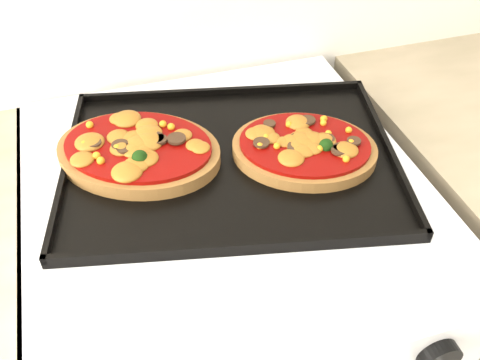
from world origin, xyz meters
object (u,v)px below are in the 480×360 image
object	(u,v)px
baking_tray	(230,158)
pizza_left	(138,149)
stove	(228,340)
pizza_right	(304,147)

from	to	relation	value
baking_tray	pizza_left	size ratio (longest dim) A/B	2.00
pizza_left	stove	bearing A→B (deg)	-31.51
baking_tray	pizza_left	world-z (taller)	pizza_left
stove	pizza_right	distance (m)	0.50
stove	pizza_right	bearing A→B (deg)	0.95
pizza_right	baking_tray	bearing A→B (deg)	167.72
stove	pizza_right	world-z (taller)	pizza_right
pizza_right	pizza_left	bearing A→B (deg)	164.64
stove	pizza_right	xyz separation A→B (m)	(0.13, 0.00, 0.48)
baking_tray	pizza_right	distance (m)	0.11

